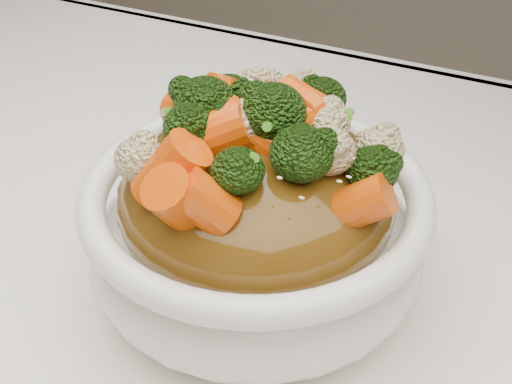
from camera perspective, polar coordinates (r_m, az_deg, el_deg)
The scene contains 8 objects.
tablecloth at distance 0.44m, azimuth -6.81°, elevation -8.95°, with size 1.20×0.80×0.04m, color white.
bowl at distance 0.39m, azimuth 0.00°, elevation -3.84°, with size 0.21×0.21×0.08m, color white, non-canonical shape.
sauce_base at distance 0.37m, azimuth 0.00°, elevation -0.37°, with size 0.17×0.17×0.09m, color #53350E.
carrots at distance 0.33m, azimuth 0.00°, elevation 8.11°, with size 0.17×0.17×0.05m, color #D34A06, non-canonical shape.
broccoli at distance 0.33m, azimuth 0.00°, elevation 7.96°, with size 0.17×0.17×0.04m, color black, non-canonical shape.
cauliflower at distance 0.34m, azimuth 0.00°, elevation 7.66°, with size 0.17×0.17×0.04m, color beige, non-canonical shape.
scallions at distance 0.33m, azimuth 0.00°, elevation 8.25°, with size 0.13×0.13×0.02m, color #43891F, non-canonical shape.
sesame_seeds at distance 0.33m, azimuth 0.00°, elevation 8.25°, with size 0.15×0.15×0.01m, color beige, non-canonical shape.
Camera 1 is at (0.18, -0.25, 1.04)m, focal length 42.00 mm.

